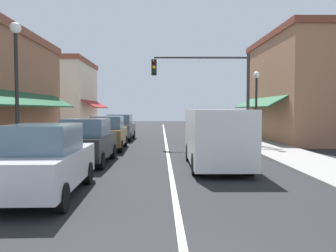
# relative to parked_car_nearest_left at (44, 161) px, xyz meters

# --- Properties ---
(ground_plane) EXTENTS (80.00, 80.00, 0.00)m
(ground_plane) POSITION_rel_parked_car_nearest_left_xyz_m (3.19, 12.81, -0.88)
(ground_plane) COLOR black
(sidewalk_left) EXTENTS (2.60, 56.00, 0.12)m
(sidewalk_left) POSITION_rel_parked_car_nearest_left_xyz_m (-2.31, 12.81, -0.82)
(sidewalk_left) COLOR gray
(sidewalk_left) RESTS_ON ground
(sidewalk_right) EXTENTS (2.60, 56.00, 0.12)m
(sidewalk_right) POSITION_rel_parked_car_nearest_left_xyz_m (8.69, 12.81, -0.82)
(sidewalk_right) COLOR gray
(sidewalk_right) RESTS_ON ground
(lane_center_stripe) EXTENTS (0.14, 52.00, 0.01)m
(lane_center_stripe) POSITION_rel_parked_car_nearest_left_xyz_m (3.19, 12.81, -0.88)
(lane_center_stripe) COLOR silver
(lane_center_stripe) RESTS_ON ground
(storefront_right_block) EXTENTS (6.57, 10.20, 7.09)m
(storefront_right_block) POSITION_rel_parked_car_nearest_left_xyz_m (12.62, 14.81, 2.67)
(storefront_right_block) COLOR #9E6B4C
(storefront_right_block) RESTS_ON ground
(storefront_far_left) EXTENTS (7.04, 8.20, 6.48)m
(storefront_far_left) POSITION_rel_parked_car_nearest_left_xyz_m (-6.46, 22.81, 2.37)
(storefront_far_left) COLOR beige
(storefront_far_left) RESTS_ON ground
(parked_car_nearest_left) EXTENTS (1.83, 4.13, 1.77)m
(parked_car_nearest_left) POSITION_rel_parked_car_nearest_left_xyz_m (0.00, 0.00, 0.00)
(parked_car_nearest_left) COLOR #B7BABF
(parked_car_nearest_left) RESTS_ON ground
(parked_car_second_left) EXTENTS (1.83, 4.13, 1.77)m
(parked_car_second_left) POSITION_rel_parked_car_nearest_left_xyz_m (-0.02, 5.04, 0.00)
(parked_car_second_left) COLOR black
(parked_car_second_left) RESTS_ON ground
(parked_car_third_left) EXTENTS (1.85, 4.13, 1.77)m
(parked_car_third_left) POSITION_rel_parked_car_nearest_left_xyz_m (0.07, 9.71, 0.00)
(parked_car_third_left) COLOR brown
(parked_car_third_left) RESTS_ON ground
(parked_car_far_left) EXTENTS (1.83, 4.12, 1.77)m
(parked_car_far_left) POSITION_rel_parked_car_nearest_left_xyz_m (0.05, 15.32, 0.00)
(parked_car_far_left) COLOR #4C5156
(parked_car_far_left) RESTS_ON ground
(van_in_lane) EXTENTS (2.06, 5.21, 2.12)m
(van_in_lane) POSITION_rel_parked_car_nearest_left_xyz_m (4.88, 4.18, 0.27)
(van_in_lane) COLOR silver
(van_in_lane) RESTS_ON ground
(traffic_signal_mast_arm) EXTENTS (5.76, 0.50, 5.39)m
(traffic_signal_mast_arm) POSITION_rel_parked_car_nearest_left_xyz_m (5.92, 11.64, 2.86)
(traffic_signal_mast_arm) COLOR #333333
(traffic_signal_mast_arm) RESTS_ON ground
(street_lamp_left_near) EXTENTS (0.36, 0.36, 4.96)m
(street_lamp_left_near) POSITION_rel_parked_car_nearest_left_xyz_m (-1.87, 3.02, 2.44)
(street_lamp_left_near) COLOR black
(street_lamp_left_near) RESTS_ON ground
(street_lamp_right_mid) EXTENTS (0.36, 0.36, 4.16)m
(street_lamp_right_mid) POSITION_rel_parked_car_nearest_left_xyz_m (8.04, 10.14, 1.98)
(street_lamp_right_mid) COLOR black
(street_lamp_right_mid) RESTS_ON ground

